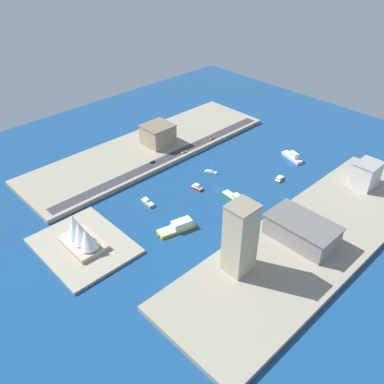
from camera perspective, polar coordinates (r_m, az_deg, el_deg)
ground_plane at (r=327.75m, az=3.59°, el=0.48°), size 440.00×440.00×0.00m
quay_west at (r=287.92m, az=16.38°, el=-6.33°), size 70.00×240.00×3.46m
quay_east at (r=381.87m, az=-6.00°, el=6.03°), size 70.00×240.00×3.46m
peninsula_point at (r=282.04m, az=-14.85°, el=-7.23°), size 65.12×52.30×2.00m
road_strip at (r=362.60m, az=-3.35°, el=4.82°), size 9.68×228.00×0.15m
water_taxi_orange at (r=344.67m, az=12.05°, el=1.83°), size 6.80×11.72×3.13m
ferry_white_commuter at (r=376.56m, az=13.80°, el=4.82°), size 24.65×12.78×7.11m
tugboat_red at (r=325.86m, az=0.72°, el=0.65°), size 11.07×6.10×4.26m
ferry_green_doubledeck at (r=312.87m, az=6.26°, el=-1.02°), size 29.71×8.48×6.38m
yacht_sleek_gray at (r=311.55m, az=-6.17°, el=-1.44°), size 14.04×5.63×3.61m
ferry_yellow_fast at (r=285.73m, az=-1.90°, el=-4.79°), size 15.16×28.87×6.27m
sailboat_small_white at (r=346.72m, az=2.60°, el=2.81°), size 10.91×7.94×11.68m
carpark_squat_concrete at (r=278.62m, az=15.01°, el=-5.16°), size 46.07×27.16×14.95m
hotel_broad_white at (r=346.87m, az=23.09°, el=2.27°), size 16.46×20.87×20.45m
office_block_beige at (r=240.02m, az=6.71°, el=-6.44°), size 15.10×16.90×47.46m
apartment_midrise_tan at (r=382.13m, az=-4.76°, el=8.00°), size 24.56×26.19×18.58m
van_white at (r=369.09m, az=-1.14°, el=5.61°), size 1.89×4.61×1.63m
suv_black at (r=355.53m, az=-5.53°, el=4.20°), size 1.89×4.35×1.51m
taxi_yellow_cab at (r=392.94m, az=2.79°, el=7.50°), size 2.04×4.29×1.54m
traffic_light_waterfront at (r=374.55m, az=0.83°, el=6.67°), size 0.36×0.36×6.50m
opera_landmark at (r=275.97m, az=-15.14°, el=-5.75°), size 31.71×20.71×20.59m
park_tree_cluster at (r=273.69m, az=15.23°, el=-6.52°), size 7.01×11.90×9.25m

